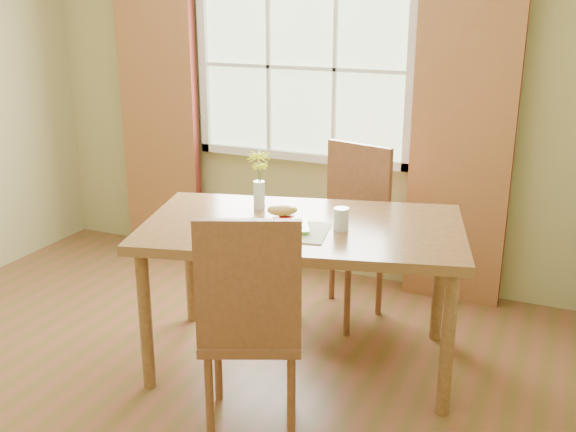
% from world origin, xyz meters
% --- Properties ---
extents(room, '(4.24, 3.84, 2.74)m').
position_xyz_m(room, '(0.00, 0.00, 1.35)').
color(room, brown).
rests_on(room, ground).
extents(window, '(1.62, 0.06, 1.32)m').
position_xyz_m(window, '(0.00, 1.87, 1.50)').
color(window, '#B2CF9D').
rests_on(window, room).
extents(curtain_left, '(0.65, 0.08, 2.20)m').
position_xyz_m(curtain_left, '(-1.15, 1.78, 1.10)').
color(curtain_left, maroon).
rests_on(curtain_left, room).
extents(curtain_right, '(0.65, 0.08, 2.20)m').
position_xyz_m(curtain_right, '(1.15, 1.78, 1.10)').
color(curtain_right, maroon).
rests_on(curtain_right, room).
extents(dining_table, '(1.88, 1.35, 0.83)m').
position_xyz_m(dining_table, '(0.54, 0.59, 0.74)').
color(dining_table, brown).
rests_on(dining_table, room).
extents(chair_near, '(0.60, 0.60, 1.10)m').
position_xyz_m(chair_near, '(0.58, -0.12, 0.60)').
color(chair_near, brown).
rests_on(chair_near, room).
extents(chair_far, '(0.56, 0.56, 1.11)m').
position_xyz_m(chair_far, '(0.57, 1.30, 0.61)').
color(chair_far, brown).
rests_on(chair_far, room).
extents(placemat, '(0.51, 0.41, 0.01)m').
position_xyz_m(placemat, '(0.50, 0.44, 0.83)').
color(placemat, beige).
rests_on(placemat, dining_table).
extents(plate, '(0.31, 0.31, 0.01)m').
position_xyz_m(plate, '(0.50, 0.47, 0.84)').
color(plate, '#63BF2F').
rests_on(plate, placemat).
extents(croissant_sandwich, '(0.19, 0.17, 0.12)m').
position_xyz_m(croissant_sandwich, '(0.48, 0.45, 0.90)').
color(croissant_sandwich, gold).
rests_on(croissant_sandwich, plate).
extents(water_glass, '(0.08, 0.08, 0.12)m').
position_xyz_m(water_glass, '(0.76, 0.58, 0.88)').
color(water_glass, silver).
rests_on(water_glass, dining_table).
extents(flower_vase, '(0.14, 0.14, 0.33)m').
position_xyz_m(flower_vase, '(0.22, 0.73, 1.03)').
color(flower_vase, silver).
rests_on(flower_vase, dining_table).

